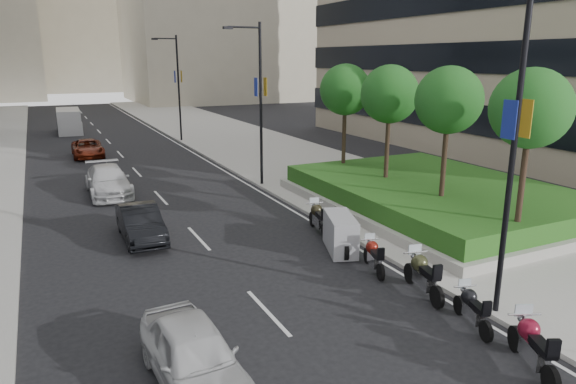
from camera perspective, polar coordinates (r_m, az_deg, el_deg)
ground at (r=12.97m, az=11.80°, el=-19.03°), size 160.00×160.00×0.00m
sidewalk_right at (r=42.13m, az=-3.46°, el=4.99°), size 10.00×100.00×0.15m
lane_edge at (r=40.44m, az=-10.42°, el=4.27°), size 0.12×100.00×0.01m
lane_centre at (r=39.41m, az=-17.72°, el=3.55°), size 0.12×100.00×0.01m
building_cream_centre at (r=129.24m, az=-23.21°, el=18.82°), size 30.00×24.00×38.00m
planter at (r=25.86m, az=15.99°, el=-1.12°), size 10.00×14.00×0.40m
hedge at (r=25.71m, az=16.09°, el=0.16°), size 9.40×13.40×0.80m
tree_0 at (r=19.81m, az=25.37°, el=8.33°), size 2.80×2.80×6.30m
tree_1 at (r=22.53m, az=17.42°, el=9.66°), size 2.80×2.80×6.30m
tree_2 at (r=25.59m, az=11.23°, el=10.56°), size 2.80×2.80×6.30m
tree_3 at (r=28.87m, az=6.38°, el=11.19°), size 2.80×2.80×6.30m
lamp_post_0 at (r=14.62m, az=23.47°, el=5.33°), size 2.34×0.45×9.00m
lamp_post_1 at (r=28.66m, az=-3.34°, el=10.51°), size 2.34×0.45×9.00m
lamp_post_2 at (r=45.78m, az=-12.27°, el=11.75°), size 2.34×0.45×9.00m
motorcycle_1 at (r=13.71m, az=25.54°, el=-15.18°), size 1.18×2.22×1.19m
motorcycle_2 at (r=15.14m, az=19.78°, el=-12.08°), size 0.83×1.96×1.01m
motorcycle_3 at (r=16.57m, az=14.75°, el=-8.89°), size 0.86×2.39×1.21m
motorcycle_4 at (r=17.98m, az=9.50°, el=-7.04°), size 0.83×1.98×1.02m
motorcycle_5 at (r=19.56m, az=5.83°, el=-4.61°), size 1.66×2.49×1.40m
motorcycle_6 at (r=21.65m, az=3.39°, el=-2.89°), size 0.77×2.29×1.15m
car_a at (r=12.13m, az=-10.42°, el=-17.45°), size 1.90×4.36×1.46m
car_b at (r=21.52m, az=-16.06°, el=-3.34°), size 1.51×4.21×1.38m
car_c at (r=29.16m, az=-19.36°, el=1.19°), size 2.15×5.22×1.51m
car_d at (r=41.00m, az=-21.37°, el=4.55°), size 2.23×4.66×1.28m
delivery_van at (r=54.87m, az=-23.15°, el=7.16°), size 2.27×5.54×2.30m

